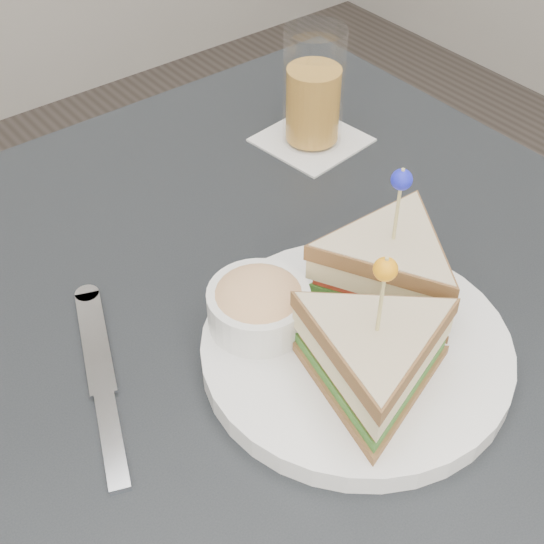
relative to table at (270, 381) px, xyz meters
The scene contains 4 objects.
table is the anchor object (origin of this frame).
plate_meal 0.14m from the table, 60.36° to the right, with size 0.31×0.30×0.15m.
cutlery_knife 0.17m from the table, 169.33° to the left, with size 0.10×0.21×0.01m.
drink_set 0.32m from the table, 42.77° to the left, with size 0.12×0.12×0.14m.
Camera 1 is at (-0.28, -0.36, 1.23)m, focal length 50.00 mm.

